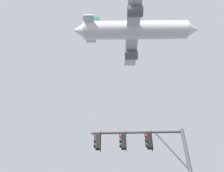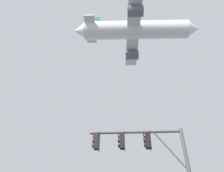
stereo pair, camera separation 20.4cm
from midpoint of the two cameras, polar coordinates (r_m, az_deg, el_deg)
name	(u,v)px [view 1 (the left image)]	position (r m, az deg, el deg)	size (l,w,h in m)	color
signal_pole_near	(150,156)	(12.47, 9.34, -17.74)	(5.33, 0.84, 6.70)	#4C4C51
airplane	(135,30)	(53.00, 6.02, 14.26)	(29.67, 22.92, 8.09)	white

